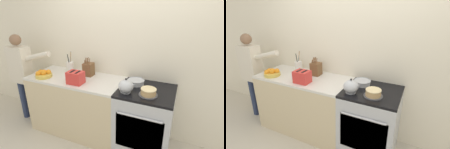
{
  "view_description": "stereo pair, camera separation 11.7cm",
  "coord_description": "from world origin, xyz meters",
  "views": [
    {
      "loc": [
        0.74,
        -1.67,
        1.89
      ],
      "look_at": [
        -0.11,
        0.3,
        1.06
      ],
      "focal_mm": 28.0,
      "sensor_mm": 36.0,
      "label": 1
    },
    {
      "loc": [
        0.84,
        -1.63,
        1.89
      ],
      "look_at": [
        -0.11,
        0.3,
        1.06
      ],
      "focal_mm": 28.0,
      "sensor_mm": 36.0,
      "label": 2
    }
  ],
  "objects": [
    {
      "name": "utensil_crock",
      "position": [
        -0.94,
        0.52,
        0.99
      ],
      "size": [
        0.12,
        0.12,
        0.33
      ],
      "color": "silver",
      "rests_on": "counter_cabinet"
    },
    {
      "name": "wall_back",
      "position": [
        0.0,
        0.68,
        1.3
      ],
      "size": [
        8.0,
        0.04,
        2.6
      ],
      "color": "silver",
      "rests_on": "ground_plane"
    },
    {
      "name": "mixing_bowl",
      "position": [
        0.18,
        0.44,
        0.94
      ],
      "size": [
        0.23,
        0.23,
        0.07
      ],
      "color": "#B7BABF",
      "rests_on": "stove_range"
    },
    {
      "name": "counter_cabinet",
      "position": [
        -0.71,
        0.33,
        0.45
      ],
      "size": [
        1.43,
        0.66,
        0.91
      ],
      "color": "beige",
      "rests_on": "ground_plane"
    },
    {
      "name": "person_baker",
      "position": [
        -1.7,
        0.23,
        0.89
      ],
      "size": [
        0.89,
        0.2,
        1.5
      ],
      "rotation": [
        0.0,
        0.0,
        -0.13
      ],
      "color": "#283351",
      "rests_on": "ground_plane"
    },
    {
      "name": "toaster",
      "position": [
        -0.59,
        0.15,
        0.99
      ],
      "size": [
        0.23,
        0.16,
        0.17
      ],
      "color": "red",
      "rests_on": "counter_cabinet"
    },
    {
      "name": "tea_kettle",
      "position": [
        0.13,
        0.17,
        0.99
      ],
      "size": [
        0.23,
        0.19,
        0.18
      ],
      "color": "#B7BABF",
      "rests_on": "stove_range"
    },
    {
      "name": "stove_range",
      "position": [
        0.36,
        0.33,
        0.46
      ],
      "size": [
        0.7,
        0.69,
        0.91
      ],
      "color": "#B7BABF",
      "rests_on": "ground_plane"
    },
    {
      "name": "fruit_bowl",
      "position": [
        -1.17,
        0.16,
        0.95
      ],
      "size": [
        0.24,
        0.24,
        0.11
      ],
      "color": "gold",
      "rests_on": "counter_cabinet"
    },
    {
      "name": "knife_block",
      "position": [
        -0.57,
        0.48,
        1.01
      ],
      "size": [
        0.14,
        0.14,
        0.29
      ],
      "color": "brown",
      "rests_on": "counter_cabinet"
    },
    {
      "name": "layer_cake",
      "position": [
        0.4,
        0.19,
        0.95
      ],
      "size": [
        0.23,
        0.23,
        0.09
      ],
      "color": "#4C4C51",
      "rests_on": "stove_range"
    }
  ]
}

